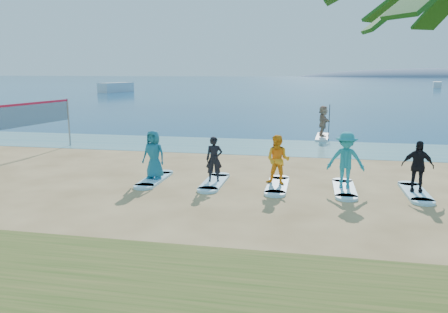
% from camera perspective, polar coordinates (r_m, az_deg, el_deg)
% --- Properties ---
extents(ground, '(600.00, 600.00, 0.00)m').
position_cam_1_polar(ground, '(13.05, -2.53, -6.38)').
color(ground, tan).
rests_on(ground, ground).
extents(shallow_water, '(600.00, 600.00, 0.00)m').
position_cam_1_polar(shallow_water, '(23.11, 3.70, 1.34)').
color(shallow_water, teal).
rests_on(shallow_water, ground).
extents(ocean, '(600.00, 600.00, 0.00)m').
position_cam_1_polar(ocean, '(172.15, 10.49, 9.63)').
color(ocean, navy).
rests_on(ocean, ground).
extents(volleyball_net, '(1.25, 9.02, 2.50)m').
position_cam_1_polar(volleyball_net, '(21.20, -27.25, 4.43)').
color(volleyball_net, gray).
rests_on(volleyball_net, ground).
extents(paddleboard, '(0.89, 3.04, 0.12)m').
position_cam_1_polar(paddleboard, '(26.61, 12.72, 2.50)').
color(paddleboard, silver).
rests_on(paddleboard, ground).
extents(paddleboarder, '(0.77, 1.73, 1.80)m').
position_cam_1_polar(paddleboarder, '(26.48, 12.81, 4.55)').
color(paddleboarder, tan).
rests_on(paddleboarder, paddleboard).
extents(boat_offshore_a, '(4.55, 7.70, 1.77)m').
position_cam_1_polar(boat_offshore_a, '(85.19, -13.89, 8.15)').
color(boat_offshore_a, silver).
rests_on(boat_offshore_a, ground).
extents(boat_offshore_b, '(3.05, 6.59, 1.42)m').
position_cam_1_polar(boat_offshore_b, '(116.84, 26.04, 8.08)').
color(boat_offshore_b, silver).
rests_on(boat_offshore_b, ground).
extents(surfboard_0, '(0.70, 2.20, 0.09)m').
position_cam_1_polar(surfboard_0, '(16.11, -9.06, -2.95)').
color(surfboard_0, '#A0DEF7').
rests_on(surfboard_0, ground).
extents(student_0, '(0.94, 0.69, 1.75)m').
position_cam_1_polar(student_0, '(15.91, -9.16, 0.27)').
color(student_0, '#1A6882').
rests_on(student_0, surfboard_0).
extents(surfboard_1, '(0.70, 2.20, 0.09)m').
position_cam_1_polar(surfboard_1, '(15.48, -1.28, -3.38)').
color(surfboard_1, '#A0DEF7').
rests_on(surfboard_1, ground).
extents(student_1, '(0.65, 0.50, 1.59)m').
position_cam_1_polar(student_1, '(15.30, -1.29, -0.34)').
color(student_1, black).
rests_on(student_1, surfboard_1).
extents(surfboard_2, '(0.70, 2.20, 0.09)m').
position_cam_1_polar(surfboard_2, '(15.17, 6.99, -3.78)').
color(surfboard_2, '#A0DEF7').
rests_on(surfboard_2, ground).
extents(student_2, '(0.94, 0.80, 1.71)m').
position_cam_1_polar(student_2, '(14.96, 7.07, -0.45)').
color(student_2, '#FE9F1A').
rests_on(student_2, surfboard_2).
extents(surfboard_3, '(0.70, 2.20, 0.09)m').
position_cam_1_polar(surfboard_3, '(15.18, 15.44, -4.09)').
color(surfboard_3, '#A0DEF7').
rests_on(surfboard_3, ground).
extents(student_3, '(1.24, 0.74, 1.88)m').
position_cam_1_polar(student_3, '(14.96, 15.63, -0.45)').
color(student_3, teal).
rests_on(student_3, surfboard_3).
extents(surfboard_4, '(0.70, 2.20, 0.09)m').
position_cam_1_polar(surfboard_4, '(15.51, 23.70, -4.32)').
color(surfboard_4, '#A0DEF7').
rests_on(surfboard_4, ground).
extents(student_4, '(1.02, 0.56, 1.66)m').
position_cam_1_polar(student_4, '(15.32, 23.95, -1.16)').
color(student_4, black).
rests_on(student_4, surfboard_4).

